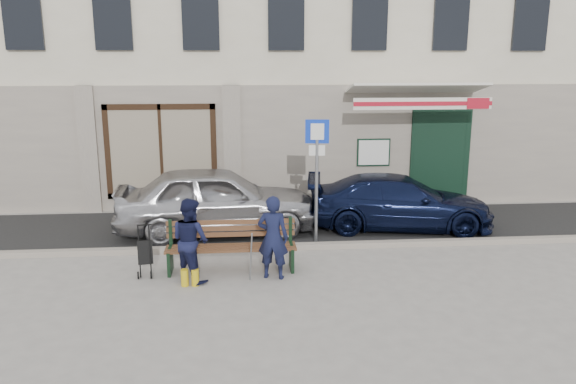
{
  "coord_description": "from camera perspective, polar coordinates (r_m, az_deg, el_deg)",
  "views": [
    {
      "loc": [
        -1.19,
        -9.47,
        3.83
      ],
      "look_at": [
        -0.24,
        1.6,
        1.2
      ],
      "focal_mm": 35.0,
      "sensor_mm": 36.0,
      "label": 1
    }
  ],
  "objects": [
    {
      "name": "woman",
      "position": [
        10.0,
        -9.89,
        -4.82
      ],
      "size": [
        0.92,
        0.91,
        1.5
      ],
      "primitive_type": "imported",
      "rotation": [
        0.0,
        0.0,
        2.38
      ],
      "color": "#131736",
      "rests_on": "ground"
    },
    {
      "name": "car_navy",
      "position": [
        13.23,
        11.23,
        -1.0
      ],
      "size": [
        4.45,
        2.3,
        1.23
      ],
      "primitive_type": "imported",
      "rotation": [
        0.0,
        0.0,
        1.43
      ],
      "color": "black",
      "rests_on": "ground"
    },
    {
      "name": "bench",
      "position": [
        10.45,
        -6.05,
        -5.58
      ],
      "size": [
        2.4,
        1.17,
        0.98
      ],
      "color": "brown",
      "rests_on": "ground"
    },
    {
      "name": "parking_sign",
      "position": [
        11.65,
        2.95,
        3.09
      ],
      "size": [
        0.49,
        0.1,
        2.64
      ],
      "rotation": [
        0.0,
        0.0,
        -0.12
      ],
      "color": "gray",
      "rests_on": "ground"
    },
    {
      "name": "car_silver",
      "position": [
        12.71,
        -7.27,
        -0.76
      ],
      "size": [
        4.59,
        2.1,
        1.53
      ],
      "primitive_type": "imported",
      "rotation": [
        0.0,
        0.0,
        1.64
      ],
      "color": "#B5B5BA",
      "rests_on": "ground"
    },
    {
      "name": "curb",
      "position": [
        11.66,
        1.23,
        -5.55
      ],
      "size": [
        60.0,
        0.18,
        0.12
      ],
      "primitive_type": "cube",
      "color": "#9E9384",
      "rests_on": "ground"
    },
    {
      "name": "building",
      "position": [
        18.01,
        -1.13,
        16.95
      ],
      "size": [
        20.0,
        8.27,
        10.0
      ],
      "color": "beige",
      "rests_on": "ground"
    },
    {
      "name": "asphalt_lane",
      "position": [
        13.2,
        0.49,
        -3.54
      ],
      "size": [
        60.0,
        3.2,
        0.01
      ],
      "primitive_type": "cube",
      "color": "#282828",
      "rests_on": "ground"
    },
    {
      "name": "man",
      "position": [
        9.97,
        -1.54,
        -4.62
      ],
      "size": [
        0.63,
        0.49,
        1.52
      ],
      "primitive_type": "imported",
      "rotation": [
        0.0,
        0.0,
        2.88
      ],
      "color": "#131735",
      "rests_on": "ground"
    },
    {
      "name": "ground",
      "position": [
        10.29,
        2.12,
        -8.55
      ],
      "size": [
        80.0,
        80.0,
        0.0
      ],
      "primitive_type": "plane",
      "color": "#9E9991",
      "rests_on": "ground"
    },
    {
      "name": "stroller",
      "position": [
        10.52,
        -14.31,
        -6.09
      ],
      "size": [
        0.3,
        0.41,
        0.92
      ],
      "rotation": [
        0.0,
        0.0,
        0.18
      ],
      "color": "black",
      "rests_on": "ground"
    }
  ]
}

